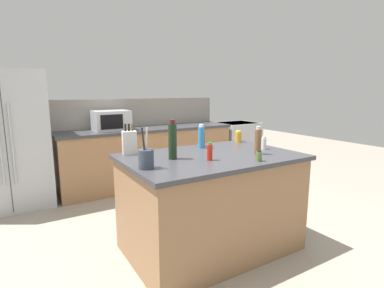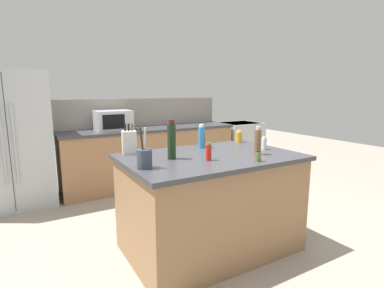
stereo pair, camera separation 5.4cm
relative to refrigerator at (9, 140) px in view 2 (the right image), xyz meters
name	(u,v)px [view 2 (the right image)]	position (x,y,z in m)	size (l,w,h in m)	color
ground_plane	(210,247)	(1.66, -2.25, -0.90)	(14.00, 14.00, 0.00)	gray
back_counter_run	(151,156)	(1.96, -0.05, -0.42)	(2.84, 0.66, 0.94)	#936B47
wall_backsplash	(143,112)	(1.96, 0.27, 0.27)	(2.80, 0.03, 0.46)	gray
kitchen_island	(210,202)	(1.66, -2.25, -0.42)	(1.63, 1.07, 0.94)	#936B47
refrigerator	(9,140)	(0.00, 0.00, 0.00)	(1.00, 0.75, 1.79)	#ADB2B7
range_oven	(239,146)	(3.80, -0.05, -0.43)	(0.76, 0.65, 0.92)	#ADB2B7
microwave	(113,120)	(1.36, -0.05, 0.19)	(0.52, 0.39, 0.30)	#ADB2B7
knife_block	(129,142)	(1.02, -1.82, 0.16)	(0.15, 0.12, 0.29)	beige
utensil_crock	(144,158)	(0.95, -2.39, 0.13)	(0.12, 0.12, 0.32)	#333D4C
pepper_grinder	(258,141)	(2.05, -2.45, 0.17)	(0.06, 0.06, 0.27)	brown
hot_sauce_bottle	(209,152)	(1.52, -2.42, 0.12)	(0.05, 0.05, 0.16)	red
wine_bottle	(172,141)	(1.27, -2.21, 0.21)	(0.07, 0.07, 0.35)	black
honey_jar	(239,137)	(2.33, -1.83, 0.11)	(0.08, 0.08, 0.14)	gold
soy_sauce_bottle	(202,139)	(1.82, -1.84, 0.12)	(0.06, 0.06, 0.16)	black
dish_soap_bottle	(201,137)	(1.76, -1.91, 0.16)	(0.07, 0.07, 0.25)	#3384BC
salt_shaker	(264,143)	(2.28, -2.30, 0.11)	(0.05, 0.05, 0.13)	silver
spice_jar_oregano	(258,156)	(1.86, -2.67, 0.09)	(0.05, 0.05, 0.10)	#567038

